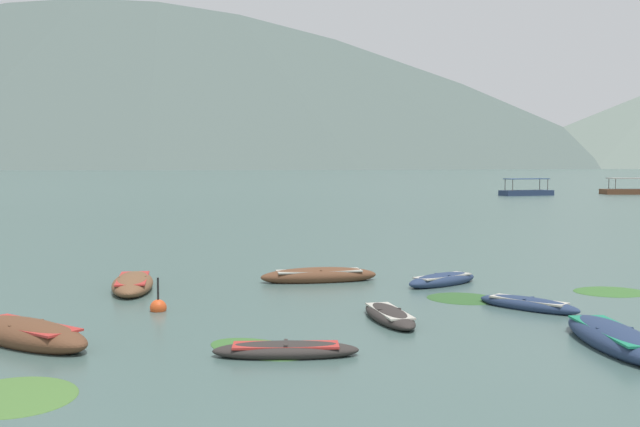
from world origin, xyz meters
The scene contains 18 objects.
ground_plane centered at (0.00, 1500.00, 0.00)m, with size 6000.00×6000.00×0.00m, color #425B56.
mountain_2 centered at (-330.59, 1520.93, 253.69)m, with size 1881.46×1881.46×507.37m, color #4C5B56.
mountain_3 centered at (339.58, 1739.87, 209.89)m, with size 1046.71×1046.71×419.79m, color slate.
rowboat_0 centered at (8.52, 11.86, 0.20)m, with size 1.54×4.49×0.64m.
rowboat_1 centered at (1.63, 21.36, 0.20)m, with size 4.37×1.98×0.64m.
rowboat_2 centered at (7.76, 16.31, 0.14)m, with size 2.85×2.72×0.44m.
rowboat_3 centered at (-4.60, 19.53, 0.20)m, with size 2.11×4.38×0.63m.
rowboat_4 centered at (1.03, 10.98, 0.13)m, with size 3.25×1.04×0.40m.
rowboat_5 centered at (3.60, 14.67, 0.14)m, with size 1.65×3.33×0.43m.
rowboat_6 centered at (-5.11, 12.05, 0.22)m, with size 4.18×3.42×0.72m.
rowboat_7 centered at (5.95, 20.65, 0.16)m, with size 3.08×2.79×0.51m.
ferry_1 centered at (47.08, 101.67, 0.45)m, with size 10.78×3.43×2.54m.
ferry_2 centered at (29.39, 96.99, 0.45)m, with size 7.84×4.82×2.54m.
mooring_buoy centered at (-2.91, 15.92, 0.11)m, with size 0.48×0.48×1.11m.
weed_patch_2 centered at (11.25, 19.22, 0.00)m, with size 2.07×2.39×0.14m, color #38662D.
weed_patch_3 centered at (0.37, 11.57, 0.00)m, with size 1.56×2.72×0.14m, color #38662D.
weed_patch_4 centered at (6.17, 17.95, 0.00)m, with size 2.31×2.05×0.14m, color #2D5628.
weed_patch_5 centered at (-3.71, 8.11, 0.00)m, with size 2.22×2.54×0.14m, color #477033.
Camera 1 is at (1.94, -4.86, 4.17)m, focal length 41.34 mm.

